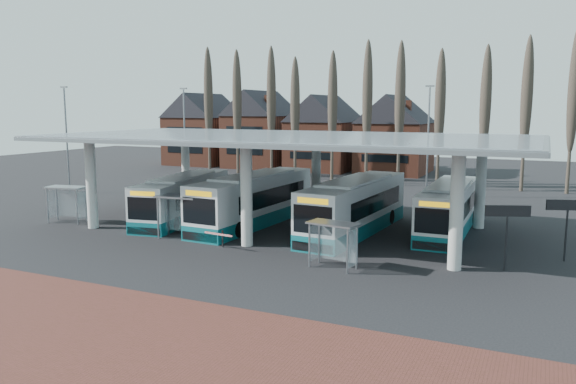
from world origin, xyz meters
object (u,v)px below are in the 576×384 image
at_px(shelter_1, 181,207).
at_px(shelter_2, 334,235).
at_px(bus_2, 355,207).
at_px(bus_0, 184,199).
at_px(bus_3, 449,209).
at_px(shelter_0, 68,196).
at_px(bus_1, 254,200).

height_order(shelter_1, shelter_2, shelter_1).
bearing_deg(bus_2, bus_0, -171.67).
bearing_deg(bus_3, shelter_0, -163.11).
xyz_separation_m(bus_1, shelter_0, (-12.53, -4.96, 0.19)).
bearing_deg(bus_0, bus_2, -4.90).
height_order(bus_1, bus_2, bus_1).
bearing_deg(bus_0, shelter_2, -36.68).
relative_size(bus_1, shelter_0, 4.33).
distance_m(bus_0, shelter_2, 16.24).
relative_size(bus_3, shelter_0, 3.90).
height_order(bus_2, shelter_0, bus_2).
xyz_separation_m(bus_1, bus_2, (7.29, 0.44, -0.01)).
height_order(bus_2, bus_3, bus_2).
relative_size(bus_3, shelter_1, 3.86).
height_order(bus_2, shelter_1, bus_2).
height_order(shelter_0, shelter_2, shelter_0).
xyz_separation_m(bus_1, shelter_1, (-2.15, -5.71, 0.29)).
bearing_deg(bus_0, bus_3, 1.88).
bearing_deg(shelter_0, bus_2, 4.07).
relative_size(bus_2, shelter_0, 4.31).
bearing_deg(bus_0, shelter_1, -65.80).
distance_m(shelter_1, shelter_2, 11.29).
bearing_deg(bus_3, bus_1, -167.10).
distance_m(bus_2, shelter_1, 11.27).
relative_size(bus_1, bus_2, 1.00).
bearing_deg(bus_2, bus_3, 29.31).
xyz_separation_m(bus_3, shelter_0, (-25.40, -8.09, 0.35)).
height_order(bus_0, shelter_1, bus_0).
xyz_separation_m(bus_0, shelter_1, (3.41, -5.09, 0.45)).
distance_m(bus_1, shelter_2, 11.97).
bearing_deg(shelter_1, shelter_0, 171.74).
bearing_deg(bus_2, shelter_0, -161.16).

